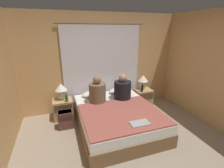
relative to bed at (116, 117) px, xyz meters
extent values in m
plane|color=gray|center=(0.00, -0.88, -0.23)|extent=(16.00, 16.00, 0.00)
cube|color=tan|center=(0.00, 1.14, 1.02)|extent=(4.23, 0.06, 2.50)
cube|color=silver|center=(0.00, 1.08, 0.87)|extent=(2.04, 0.02, 2.20)
cylinder|color=brown|center=(0.00, 1.08, 1.99)|extent=(2.24, 0.02, 0.02)
cube|color=brown|center=(0.00, 0.00, -0.09)|extent=(1.63, 2.05, 0.28)
cube|color=white|center=(0.00, 0.00, 0.14)|extent=(1.59, 2.01, 0.19)
cube|color=tan|center=(-1.10, 0.79, 0.01)|extent=(0.46, 0.40, 0.48)
cube|color=#4C3823|center=(-1.10, 0.59, 0.12)|extent=(0.40, 0.02, 0.17)
cube|color=tan|center=(1.10, 0.79, 0.01)|extent=(0.46, 0.40, 0.48)
cube|color=#4C3823|center=(1.10, 0.59, 0.12)|extent=(0.40, 0.02, 0.17)
ellipsoid|color=silver|center=(-1.10, 0.84, 0.32)|extent=(0.17, 0.17, 0.14)
cylinder|color=#B2A893|center=(-1.10, 0.84, 0.43)|extent=(0.02, 0.02, 0.09)
cone|color=white|center=(-1.10, 0.84, 0.56)|extent=(0.28, 0.28, 0.17)
ellipsoid|color=silver|center=(1.10, 0.84, 0.32)|extent=(0.17, 0.17, 0.14)
cylinder|color=#B2A893|center=(1.10, 0.84, 0.43)|extent=(0.02, 0.02, 0.09)
cone|color=white|center=(1.10, 0.84, 0.56)|extent=(0.28, 0.28, 0.17)
ellipsoid|color=silver|center=(-0.36, 0.81, 0.30)|extent=(0.52, 0.35, 0.12)
ellipsoid|color=silver|center=(0.36, 0.81, 0.30)|extent=(0.52, 0.35, 0.12)
cube|color=#994C42|center=(0.00, -0.31, 0.25)|extent=(1.57, 1.37, 0.03)
cylinder|color=brown|center=(-0.32, 0.41, 0.47)|extent=(0.38, 0.38, 0.46)
sphere|color=#846047|center=(-0.32, 0.41, 0.79)|extent=(0.18, 0.18, 0.18)
cylinder|color=black|center=(0.30, 0.41, 0.46)|extent=(0.41, 0.41, 0.44)
sphere|color=#A87A5B|center=(0.30, 0.41, 0.77)|extent=(0.18, 0.18, 0.18)
cylinder|color=#2D4C28|center=(-1.00, 0.66, 0.33)|extent=(0.07, 0.07, 0.17)
cylinder|color=#2D4C28|center=(-1.00, 0.66, 0.45)|extent=(0.02, 0.02, 0.06)
cylinder|color=black|center=(0.98, 0.66, 0.34)|extent=(0.07, 0.07, 0.18)
cylinder|color=black|center=(0.98, 0.66, 0.45)|extent=(0.02, 0.02, 0.06)
cube|color=#9EA0A5|center=(0.16, -0.76, 0.28)|extent=(0.35, 0.20, 0.02)
cube|color=brown|center=(-1.08, 0.33, -0.03)|extent=(0.32, 0.21, 0.40)
cube|color=#452824|center=(-1.08, 0.31, 0.13)|extent=(0.28, 0.22, 0.08)
camera|label=1|loc=(-1.12, -2.97, 1.86)|focal=26.00mm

